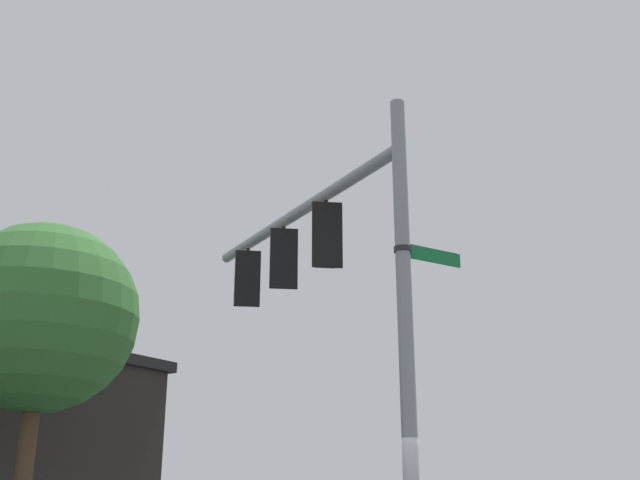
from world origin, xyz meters
The scene contains 7 objects.
signal_pole centered at (0.00, 0.00, 3.88)m, with size 0.23×0.23×7.75m, color gray.
mast_arm centered at (-1.30, 3.02, 6.92)m, with size 0.22×0.22×6.57m, color gray.
traffic_light_nearest_pole centered at (-0.88, 2.06, 6.12)m, with size 0.54×0.49×1.31m.
traffic_light_mid_inner centered at (-1.52, 3.53, 6.12)m, with size 0.54×0.49×1.31m.
traffic_light_mid_outer centered at (-2.15, 5.00, 6.12)m, with size 0.54×0.49×1.31m.
street_name_sign centered at (0.31, 0.13, 5.25)m, with size 1.16×0.60×0.22m.
tree_by_storefront centered at (-6.23, 5.02, 5.19)m, with size 3.84×3.84×7.13m.
Camera 1 is at (-2.66, -10.63, 1.64)m, focal length 42.89 mm.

